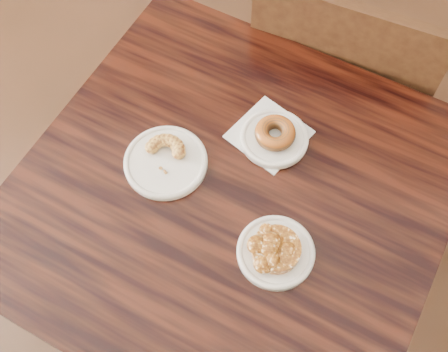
% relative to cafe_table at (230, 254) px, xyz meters
% --- Properties ---
extents(floor, '(5.00, 5.00, 0.00)m').
position_rel_cafe_table_xyz_m(floor, '(-0.22, -0.23, -0.38)').
color(floor, black).
rests_on(floor, ground).
extents(cafe_table, '(1.06, 1.06, 0.75)m').
position_rel_cafe_table_xyz_m(cafe_table, '(0.00, 0.00, 0.00)').
color(cafe_table, black).
rests_on(cafe_table, floor).
extents(chair_far, '(0.59, 0.59, 0.90)m').
position_rel_cafe_table_xyz_m(chair_far, '(0.21, 0.64, 0.08)').
color(chair_far, black).
rests_on(chair_far, floor).
extents(napkin, '(0.20, 0.20, 0.00)m').
position_rel_cafe_table_xyz_m(napkin, '(0.05, 0.15, 0.38)').
color(napkin, silver).
rests_on(napkin, cafe_table).
extents(plate_donut, '(0.15, 0.15, 0.01)m').
position_rel_cafe_table_xyz_m(plate_donut, '(0.06, 0.14, 0.38)').
color(plate_donut, white).
rests_on(plate_donut, napkin).
extents(plate_cruller, '(0.18, 0.18, 0.01)m').
position_rel_cafe_table_xyz_m(plate_cruller, '(-0.15, 0.03, 0.38)').
color(plate_cruller, silver).
rests_on(plate_cruller, cafe_table).
extents(plate_fritter, '(0.15, 0.15, 0.01)m').
position_rel_cafe_table_xyz_m(plate_fritter, '(0.12, -0.11, 0.38)').
color(plate_fritter, silver).
rests_on(plate_fritter, cafe_table).
extents(glazed_donut, '(0.09, 0.09, 0.03)m').
position_rel_cafe_table_xyz_m(glazed_donut, '(0.06, 0.14, 0.41)').
color(glazed_donut, brown).
rests_on(glazed_donut, plate_donut).
extents(apple_fritter, '(0.13, 0.13, 0.03)m').
position_rel_cafe_table_xyz_m(apple_fritter, '(0.12, -0.11, 0.40)').
color(apple_fritter, '#482007').
rests_on(apple_fritter, plate_fritter).
extents(cruller_fragment, '(0.10, 0.10, 0.03)m').
position_rel_cafe_table_xyz_m(cruller_fragment, '(-0.15, 0.03, 0.40)').
color(cruller_fragment, brown).
rests_on(cruller_fragment, plate_cruller).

